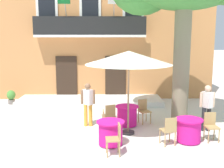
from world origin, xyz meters
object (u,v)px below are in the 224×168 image
at_px(cafe_chair_middle_0, 169,129).
at_px(cafe_chair_near_tree_0, 109,115).
at_px(pedestrian_mid_plaza, 88,102).
at_px(cafe_chair_near_tree_1, 144,109).
at_px(cafe_umbrella, 129,58).
at_px(cafe_table_front, 111,133).
at_px(cafe_chair_front_0, 116,137).
at_px(pedestrian_near_entrance, 207,105).
at_px(ground_planter_left, 11,96).
at_px(cafe_chair_front_1, 107,121).
at_px(cafe_chair_middle_1, 211,125).
at_px(cafe_table_near_tree, 127,116).
at_px(cafe_table_middle, 189,130).

bearing_deg(cafe_chair_middle_0, cafe_chair_near_tree_0, 138.30).
bearing_deg(cafe_chair_middle_0, pedestrian_mid_plaza, 143.12).
xyz_separation_m(cafe_chair_near_tree_1, cafe_umbrella, (-0.69, -1.21, 2.08)).
height_order(cafe_chair_near_tree_0, pedestrian_mid_plaza, pedestrian_mid_plaza).
relative_size(cafe_table_front, cafe_chair_front_0, 0.95).
xyz_separation_m(cafe_chair_near_tree_0, pedestrian_near_entrance, (3.43, -0.27, 0.40)).
xyz_separation_m(cafe_chair_front_0, pedestrian_mid_plaza, (-0.95, 2.60, 0.39)).
xyz_separation_m(cafe_chair_front_0, ground_planter_left, (-5.01, 6.13, -0.15)).
height_order(cafe_chair_near_tree_1, cafe_chair_front_0, same).
bearing_deg(cafe_chair_front_1, cafe_table_front, -80.53).
relative_size(cafe_chair_near_tree_0, cafe_chair_middle_1, 1.00).
distance_m(ground_planter_left, pedestrian_near_entrance, 9.27).
bearing_deg(cafe_chair_middle_0, cafe_table_front, 177.20).
xyz_separation_m(cafe_chair_near_tree_0, cafe_chair_middle_1, (3.25, -1.20, 0.00)).
xyz_separation_m(cafe_chair_near_tree_1, ground_planter_left, (-6.19, 3.16, -0.15)).
height_order(cafe_table_front, ground_planter_left, cafe_table_front).
bearing_deg(pedestrian_near_entrance, cafe_chair_near_tree_0, 175.57).
bearing_deg(cafe_chair_middle_0, cafe_chair_near_tree_1, 101.54).
distance_m(cafe_chair_near_tree_1, cafe_umbrella, 2.51).
xyz_separation_m(cafe_table_near_tree, pedestrian_mid_plaza, (-1.46, -0.01, 0.52)).
bearing_deg(cafe_chair_middle_1, cafe_table_front, -174.30).
distance_m(cafe_chair_middle_0, cafe_chair_front_1, 2.08).
distance_m(cafe_table_middle, cafe_chair_middle_0, 0.77).
bearing_deg(cafe_table_middle, pedestrian_mid_plaza, 153.18).
height_order(pedestrian_near_entrance, pedestrian_mid_plaza, pedestrian_near_entrance).
bearing_deg(pedestrian_mid_plaza, cafe_umbrella, -30.67).
xyz_separation_m(cafe_chair_middle_1, cafe_chair_front_1, (-3.34, 0.42, 0.00)).
relative_size(cafe_chair_middle_0, cafe_chair_front_0, 1.00).
bearing_deg(cafe_chair_near_tree_1, cafe_chair_front_1, -134.02).
xyz_separation_m(cafe_chair_middle_1, cafe_table_front, (-3.22, -0.32, -0.14)).
height_order(cafe_chair_near_tree_0, cafe_table_middle, cafe_chair_near_tree_0).
distance_m(cafe_chair_middle_1, cafe_umbrella, 3.41).
bearing_deg(cafe_chair_middle_1, cafe_table_middle, -170.35).
xyz_separation_m(cafe_table_front, cafe_chair_front_1, (-0.12, 0.74, 0.14)).
xyz_separation_m(cafe_chair_middle_1, cafe_chair_front_0, (-3.09, -1.06, 0.00)).
relative_size(cafe_table_front, ground_planter_left, 1.25).
bearing_deg(cafe_chair_middle_0, cafe_umbrella, 136.65).
bearing_deg(cafe_table_front, pedestrian_mid_plaza, 113.74).
relative_size(cafe_table_near_tree, cafe_umbrella, 0.30).
bearing_deg(cafe_umbrella, cafe_chair_front_0, -105.39).
distance_m(cafe_table_near_tree, pedestrian_near_entrance, 2.88).
bearing_deg(cafe_chair_middle_1, pedestrian_mid_plaza, 159.13).
bearing_deg(cafe_umbrella, cafe_chair_near_tree_0, 141.51).
relative_size(cafe_chair_near_tree_1, pedestrian_mid_plaza, 0.56).
relative_size(cafe_table_front, cafe_umbrella, 0.30).
relative_size(cafe_chair_middle_1, ground_planter_left, 1.32).
xyz_separation_m(cafe_table_near_tree, cafe_chair_front_1, (-0.76, -1.13, 0.14)).
distance_m(cafe_table_near_tree, cafe_umbrella, 2.38).
bearing_deg(pedestrian_near_entrance, cafe_chair_middle_0, -140.40).
relative_size(cafe_chair_near_tree_0, ground_planter_left, 1.32).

